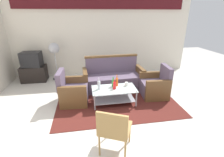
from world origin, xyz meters
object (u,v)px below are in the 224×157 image
at_px(couch, 113,78).
at_px(wicker_chair, 114,128).
at_px(armchair_left, 73,92).
at_px(armchair_right, 155,86).
at_px(bottle_orange, 117,82).
at_px(coffee_table, 114,94).
at_px(bottle_red, 114,85).
at_px(cup, 126,84).
at_px(pedestal_fan, 54,50).
at_px(television, 32,59).
at_px(bottle_green, 113,83).
at_px(bottle_clear, 99,85).
at_px(tv_stand, 34,74).

bearing_deg(couch, wicker_chair, 78.40).
bearing_deg(armchair_left, armchair_right, 93.64).
bearing_deg(couch, bottle_orange, 85.14).
relative_size(couch, coffee_table, 1.66).
relative_size(bottle_red, bottle_orange, 0.82).
distance_m(bottle_orange, cup, 0.26).
height_order(armchair_right, pedestal_fan, pedestal_fan).
bearing_deg(television, pedestal_fan, -170.83).
height_order(armchair_right, coffee_table, armchair_right).
distance_m(couch, bottle_green, 0.83).
bearing_deg(bottle_clear, bottle_green, 15.48).
bearing_deg(coffee_table, bottle_red, -67.87).
relative_size(tv_stand, pedestal_fan, 0.63).
bearing_deg(bottle_green, wicker_chair, -99.57).
relative_size(armchair_left, television, 1.33).
bearing_deg(television, coffee_table, 146.72).
relative_size(armchair_left, wicker_chair, 1.01).
bearing_deg(bottle_orange, armchair_right, 3.70).
bearing_deg(cup, pedestal_fan, 137.11).
bearing_deg(bottle_orange, cup, -9.18).
xyz_separation_m(couch, cup, (0.20, -0.82, 0.14)).
height_order(coffee_table, bottle_green, bottle_green).
bearing_deg(bottle_red, television, 141.04).
relative_size(armchair_right, coffee_table, 0.77).
distance_m(bottle_orange, television, 3.08).
relative_size(tv_stand, wicker_chair, 0.95).
bearing_deg(armchair_left, pedestal_fan, -156.14).
xyz_separation_m(armchair_left, armchair_right, (2.22, -0.01, 0.00)).
bearing_deg(television, tv_stand, 90.00).
bearing_deg(armchair_right, bottle_red, 105.42).
distance_m(coffee_table, bottle_red, 0.23).
distance_m(bottle_red, bottle_orange, 0.20).
relative_size(coffee_table, wicker_chair, 1.31).
bearing_deg(bottle_orange, bottle_clear, -166.19).
bearing_deg(couch, armchair_left, 29.11).
xyz_separation_m(coffee_table, television, (-2.40, 1.93, 0.49)).
xyz_separation_m(armchair_left, tv_stand, (-1.38, 1.70, -0.03)).
bearing_deg(tv_stand, coffee_table, -38.75).
xyz_separation_m(couch, bottle_orange, (-0.04, -0.78, 0.21)).
relative_size(coffee_table, bottle_green, 4.31).
distance_m(coffee_table, bottle_green, 0.27).
bearing_deg(tv_stand, bottle_green, -36.63).
xyz_separation_m(couch, pedestal_fan, (-1.80, 1.05, 0.70)).
bearing_deg(bottle_clear, coffee_table, -5.84).
xyz_separation_m(armchair_right, wicker_chair, (-1.49, -1.81, 0.21)).
distance_m(bottle_orange, pedestal_fan, 2.59).
relative_size(couch, armchair_right, 2.14).
relative_size(bottle_clear, television, 0.46).
relative_size(couch, bottle_green, 7.13).
height_order(couch, bottle_clear, couch).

